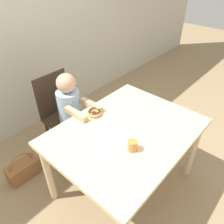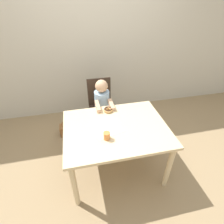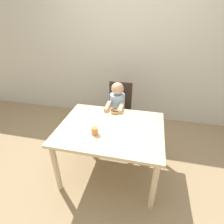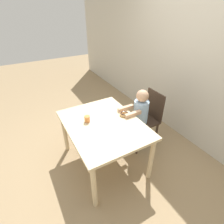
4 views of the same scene
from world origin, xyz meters
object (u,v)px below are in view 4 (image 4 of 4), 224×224
(child_figure, at_px, (140,119))
(handbag, at_px, (128,121))
(donut, at_px, (124,114))
(chair, at_px, (146,119))
(cup, at_px, (87,119))

(child_figure, height_order, handbag, child_figure)
(handbag, bearing_deg, donut, -40.15)
(chair, xyz_separation_m, donut, (0.03, -0.43, 0.26))
(child_figure, height_order, donut, child_figure)
(donut, distance_m, cup, 0.51)
(child_figure, height_order, cup, child_figure)
(chair, relative_size, child_figure, 0.91)
(chair, distance_m, cup, 0.97)
(child_figure, relative_size, cup, 12.05)
(child_figure, bearing_deg, cup, -96.14)
(handbag, bearing_deg, cup, -65.24)
(cup, bearing_deg, handbag, 114.76)
(child_figure, bearing_deg, donut, -84.53)
(child_figure, bearing_deg, handbag, 162.48)
(child_figure, xyz_separation_m, donut, (0.03, -0.31, 0.21))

